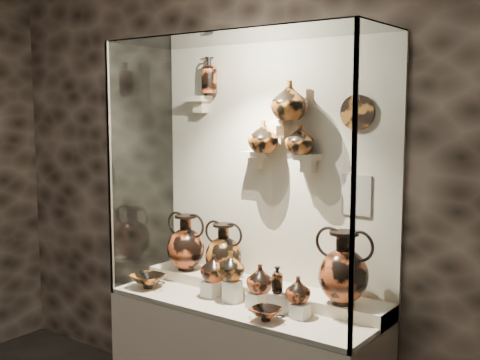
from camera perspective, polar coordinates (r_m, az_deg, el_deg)
name	(u,v)px	position (r m, az deg, el deg)	size (l,w,h in m)	color
wall_back	(274,170)	(3.79, 3.28, 0.96)	(5.00, 0.02, 3.20)	black
front_tier	(244,304)	(3.70, 0.42, -11.65)	(1.68, 0.58, 0.03)	beige
rear_tier	(261,291)	(3.82, 1.99, -10.48)	(1.70, 0.25, 0.10)	beige
back_panel	(274,170)	(3.79, 3.23, 0.95)	(1.70, 0.03, 1.60)	beige
glass_front	(213,179)	(3.30, -2.60, 0.08)	(1.70, 0.01, 1.60)	white
glass_left	(143,166)	(4.08, -9.22, 1.29)	(0.01, 0.60, 1.60)	white
glass_right	(380,185)	(3.11, 13.13, -0.49)	(0.01, 0.60, 1.60)	white
glass_top	(245,36)	(3.53, 0.44, 13.48)	(1.70, 0.60, 0.01)	white
frame_post_left	(110,170)	(3.88, -12.22, 0.95)	(0.02, 0.02, 1.60)	gray
frame_post_right	(353,191)	(2.85, 10.70, -1.08)	(0.02, 0.02, 1.60)	gray
pedestal_a	(211,289)	(3.77, -2.79, -10.26)	(0.09, 0.09, 0.10)	silver
pedestal_b	(233,291)	(3.66, -0.69, -10.51)	(0.09, 0.09, 0.13)	silver
pedestal_c	(256,300)	(3.57, 1.52, -11.30)	(0.09, 0.09, 0.09)	silver
pedestal_d	(279,303)	(3.48, 3.72, -11.53)	(0.09, 0.09, 0.12)	silver
pedestal_e	(300,311)	(3.42, 5.74, -12.25)	(0.09, 0.09, 0.08)	silver
bracket_ul	(199,99)	(4.04, -3.92, 7.70)	(0.14, 0.12, 0.04)	beige
bracket_ca	(254,154)	(3.77, 1.35, 2.46)	(0.14, 0.12, 0.04)	beige
bracket_cb	(281,123)	(3.65, 3.94, 5.45)	(0.10, 0.12, 0.04)	beige
bracket_cc	(307,157)	(3.57, 6.35, 2.17)	(0.14, 0.12, 0.04)	beige
amphora_left	(186,242)	(4.08, -5.13, -5.89)	(0.30, 0.30, 0.38)	#B14822
amphora_mid	(224,250)	(3.90, -1.56, -6.68)	(0.28, 0.28, 0.35)	#B15C1F
amphora_right	(343,267)	(3.42, 9.76, -8.16)	(0.33, 0.33, 0.42)	#B14822
jug_a	(214,267)	(3.72, -2.48, -8.29)	(0.17, 0.17, 0.17)	#B14822
jug_b	(231,266)	(3.64, -0.87, -8.12)	(0.17, 0.17, 0.18)	#B15C1F
jug_c	(260,279)	(3.53, 1.93, -9.33)	(0.16, 0.16, 0.17)	#B14822
jug_e	(298,290)	(3.41, 5.55, -10.30)	(0.14, 0.14, 0.15)	#B14822
lekythos_small	(278,278)	(3.43, 3.59, -9.27)	(0.08, 0.08, 0.17)	#B15C1F
kylix_left	(148,280)	(3.98, -8.70, -9.34)	(0.27, 0.23, 0.11)	#B15C1F
kylix_right	(266,313)	(3.37, 2.50, -12.48)	(0.22, 0.18, 0.09)	#B14822
lekythos_tall	(210,74)	(3.98, -2.91, 10.02)	(0.11, 0.11, 0.28)	#B14822
ovoid_vase_a	(263,136)	(3.67, 2.23, 4.15)	(0.19, 0.19, 0.20)	#B15C1F
ovoid_vase_b	(289,100)	(3.55, 4.70, 7.54)	(0.22, 0.22, 0.23)	#B15C1F
ovoid_vase_c	(300,139)	(3.54, 5.71, 3.88)	(0.17, 0.17, 0.18)	#B15C1F
wall_plate	(357,113)	(3.46, 11.04, 6.30)	(0.20, 0.20, 0.02)	#98581E
info_placard	(356,195)	(3.50, 10.95, -1.42)	(0.18, 0.01, 0.23)	beige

